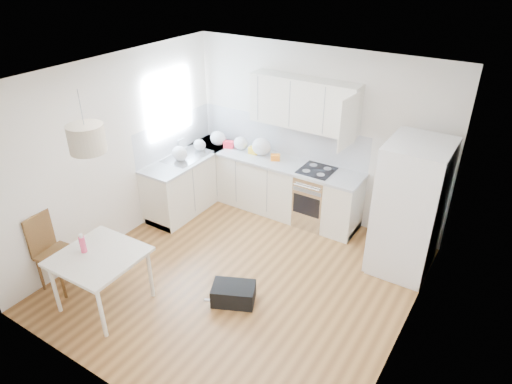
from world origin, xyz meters
TOP-DOWN VIEW (x-y plane):
  - floor at (0.00, 0.00)m, footprint 4.20×4.20m
  - ceiling at (0.00, 0.00)m, footprint 4.20×4.20m
  - wall_back at (0.00, 2.10)m, footprint 4.20×0.00m
  - wall_left at (-2.10, 0.00)m, footprint 0.00×4.20m
  - wall_right at (2.10, 0.00)m, footprint 0.00×4.20m
  - window_glassblock at (-2.09, 1.15)m, footprint 0.02×1.00m
  - cabinets_back at (-0.60, 1.80)m, footprint 3.00×0.60m
  - cabinets_left at (-1.80, 1.20)m, footprint 0.60×1.80m
  - counter_back at (-0.60, 1.80)m, footprint 3.02×0.64m
  - counter_left at (-1.80, 1.20)m, footprint 0.64×1.82m
  - backsplash_back at (-0.60, 2.09)m, footprint 3.00×0.01m
  - backsplash_left at (-2.09, 1.20)m, footprint 0.01×1.80m
  - upper_cabinets at (-0.15, 1.94)m, footprint 1.70×0.32m
  - range_oven at (0.20, 1.80)m, footprint 0.50×0.61m
  - sink at (-1.80, 1.15)m, footprint 0.50×0.80m
  - refrigerator at (1.72, 1.46)m, footprint 0.88×0.92m
  - dining_table at (-1.14, -1.28)m, footprint 0.96×0.96m
  - dining_chair at (-1.88, -1.34)m, footprint 0.49×0.49m
  - drink_bottle at (-1.33, -1.32)m, footprint 0.09×0.09m
  - gym_bag at (0.17, -0.41)m, footprint 0.62×0.53m
  - pendant_lamp at (-1.10, -1.16)m, footprint 0.41×0.41m
  - grocery_bag_a at (-1.65, 1.79)m, footprint 0.28×0.24m
  - grocery_bag_b at (-1.23, 1.85)m, footprint 0.25×0.21m
  - grocery_bag_c at (-0.82, 1.84)m, footprint 0.32×0.27m
  - grocery_bag_d at (-1.78, 1.45)m, footprint 0.21×0.18m
  - grocery_bag_e at (-1.80, 0.97)m, footprint 0.26×0.22m
  - snack_orange at (-0.52, 1.78)m, footprint 0.17×0.15m
  - snack_yellow at (-0.95, 1.82)m, footprint 0.17×0.11m
  - snack_red at (-1.44, 1.80)m, footprint 0.19×0.14m

SIDE VIEW (x-z plane):
  - floor at x=0.00m, z-range 0.00..0.00m
  - gym_bag at x=0.17m, z-range 0.00..0.24m
  - cabinets_back at x=-0.60m, z-range 0.00..0.88m
  - cabinets_left at x=-1.80m, z-range 0.00..0.88m
  - range_oven at x=0.20m, z-range 0.00..0.88m
  - dining_chair at x=-1.88m, z-range 0.00..1.03m
  - dining_table at x=-1.14m, z-range 0.29..1.03m
  - drink_bottle at x=-1.33m, z-range 0.74..0.99m
  - counter_back at x=-0.60m, z-range 0.88..0.92m
  - counter_left at x=-1.80m, z-range 0.88..0.92m
  - sink at x=-1.80m, z-range 0.84..0.99m
  - refrigerator at x=1.72m, z-range 0.00..1.83m
  - snack_orange at x=-0.52m, z-range 0.92..1.02m
  - snack_yellow at x=-0.95m, z-range 0.92..1.03m
  - snack_red at x=-1.44m, z-range 0.92..1.03m
  - grocery_bag_d at x=-1.78m, z-range 0.92..1.11m
  - grocery_bag_b at x=-1.23m, z-range 0.92..1.14m
  - grocery_bag_e at x=-1.80m, z-range 0.92..1.16m
  - grocery_bag_a at x=-1.65m, z-range 0.92..1.17m
  - grocery_bag_c at x=-0.82m, z-range 0.92..1.21m
  - backsplash_back at x=-0.60m, z-range 0.92..1.50m
  - backsplash_left at x=-2.09m, z-range 0.92..1.50m
  - wall_back at x=0.00m, z-range -0.75..3.45m
  - wall_left at x=-2.10m, z-range -0.75..3.45m
  - wall_right at x=2.10m, z-range -0.75..3.45m
  - window_glassblock at x=-2.09m, z-range 1.25..2.25m
  - upper_cabinets at x=-0.15m, z-range 1.50..2.25m
  - pendant_lamp at x=-1.10m, z-range 2.03..2.33m
  - ceiling at x=0.00m, z-range 2.70..2.70m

